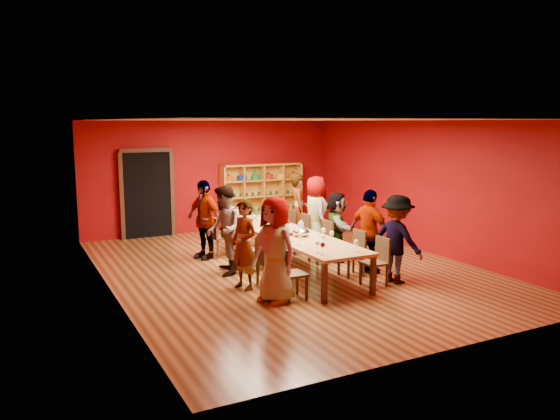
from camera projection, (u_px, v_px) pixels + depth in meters
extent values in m
cube|color=#532F16|center=(289.00, 269.00, 11.13)|extent=(7.10, 9.10, 0.02)
cube|color=#700508|center=(212.00, 176.00, 14.86)|extent=(7.10, 0.02, 3.00)
cube|color=#700508|center=(455.00, 238.00, 6.92)|extent=(7.10, 0.02, 3.00)
cube|color=#700508|center=(108.00, 208.00, 9.32)|extent=(0.02, 9.10, 3.00)
cube|color=#700508|center=(425.00, 187.00, 12.46)|extent=(0.02, 9.10, 3.00)
cube|color=silver|center=(289.00, 119.00, 10.65)|extent=(7.10, 9.10, 0.02)
cube|color=#B08049|center=(289.00, 234.00, 11.01)|extent=(1.10, 4.50, 0.06)
cube|color=#311E10|center=(324.00, 283.00, 8.94)|extent=(0.08, 0.08, 0.69)
cube|color=#311E10|center=(227.00, 235.00, 12.76)|extent=(0.08, 0.08, 0.69)
cube|color=#311E10|center=(373.00, 276.00, 9.38)|extent=(0.08, 0.08, 0.69)
cube|color=#311E10|center=(265.00, 231.00, 13.20)|extent=(0.08, 0.08, 0.69)
cube|color=black|center=(147.00, 195.00, 14.05)|extent=(1.20, 0.14, 2.20)
cube|color=#311E10|center=(146.00, 150.00, 13.81)|extent=(1.32, 0.06, 0.10)
cube|color=#311E10|center=(122.00, 197.00, 13.70)|extent=(0.10, 0.06, 2.20)
cube|color=#311E10|center=(172.00, 194.00, 14.28)|extent=(0.10, 0.06, 2.20)
cube|color=gold|center=(223.00, 198.00, 14.85)|extent=(0.04, 0.40, 1.80)
cube|color=gold|center=(299.00, 193.00, 15.90)|extent=(0.04, 0.40, 1.80)
cube|color=gold|center=(262.00, 165.00, 15.24)|extent=(2.40, 0.40, 0.04)
cube|color=gold|center=(262.00, 226.00, 15.52)|extent=(2.40, 0.40, 0.04)
cube|color=gold|center=(259.00, 195.00, 15.54)|extent=(2.40, 0.02, 1.80)
cube|color=gold|center=(262.00, 212.00, 15.45)|extent=(2.36, 0.38, 0.03)
cube|color=gold|center=(262.00, 196.00, 15.38)|extent=(2.36, 0.38, 0.03)
cube|color=gold|center=(262.00, 180.00, 15.30)|extent=(2.36, 0.38, 0.03)
cube|color=gold|center=(242.00, 197.00, 15.11)|extent=(0.03, 0.38, 1.76)
cube|color=gold|center=(262.00, 196.00, 15.38)|extent=(0.03, 0.38, 1.76)
cube|color=gold|center=(281.00, 195.00, 15.65)|extent=(0.03, 0.38, 1.76)
cylinder|color=#C94B0B|center=(229.00, 178.00, 14.84)|extent=(0.26, 0.26, 0.15)
sphere|color=black|center=(229.00, 175.00, 14.83)|extent=(0.05, 0.05, 0.05)
cylinder|color=navy|center=(242.00, 178.00, 15.02)|extent=(0.26, 0.26, 0.15)
sphere|color=black|center=(242.00, 174.00, 15.01)|extent=(0.05, 0.05, 0.05)
cylinder|color=#1C7036|center=(255.00, 178.00, 15.21)|extent=(0.26, 0.26, 0.08)
cone|color=#1C7036|center=(255.00, 173.00, 15.18)|extent=(0.24, 0.24, 0.22)
cylinder|color=#A81E13|center=(268.00, 176.00, 15.38)|extent=(0.26, 0.26, 0.15)
sphere|color=black|center=(268.00, 173.00, 15.36)|extent=(0.05, 0.05, 0.05)
cylinder|color=yellow|center=(281.00, 176.00, 15.56)|extent=(0.26, 0.26, 0.15)
sphere|color=black|center=(281.00, 172.00, 15.54)|extent=(0.05, 0.05, 0.05)
cylinder|color=#C94B0B|center=(293.00, 175.00, 15.74)|extent=(0.26, 0.26, 0.15)
sphere|color=black|center=(293.00, 172.00, 15.72)|extent=(0.05, 0.05, 0.05)
cylinder|color=#1B3221|center=(228.00, 212.00, 14.98)|extent=(0.07, 0.07, 0.10)
cylinder|color=#1B3221|center=(235.00, 211.00, 15.06)|extent=(0.07, 0.07, 0.10)
cylinder|color=#1B3221|center=(241.00, 211.00, 15.15)|extent=(0.07, 0.07, 0.10)
cylinder|color=#1B3221|center=(247.00, 210.00, 15.23)|extent=(0.07, 0.07, 0.10)
cylinder|color=#1B3221|center=(253.00, 210.00, 15.31)|extent=(0.07, 0.07, 0.10)
cylinder|color=#1B3221|center=(259.00, 210.00, 15.40)|extent=(0.07, 0.07, 0.10)
cylinder|color=#1B3221|center=(265.00, 209.00, 15.48)|extent=(0.07, 0.07, 0.10)
cylinder|color=#1B3221|center=(271.00, 209.00, 15.56)|extent=(0.07, 0.07, 0.10)
cylinder|color=#1B3221|center=(277.00, 208.00, 15.64)|extent=(0.07, 0.07, 0.10)
cylinder|color=#1B3221|center=(282.00, 208.00, 15.73)|extent=(0.07, 0.07, 0.10)
cylinder|color=#1B3221|center=(288.00, 207.00, 15.81)|extent=(0.07, 0.07, 0.10)
cylinder|color=#1B3221|center=(294.00, 207.00, 15.89)|extent=(0.07, 0.07, 0.10)
cylinder|color=#1B3221|center=(228.00, 196.00, 14.91)|extent=(0.07, 0.07, 0.10)
cylinder|color=#1B3221|center=(234.00, 195.00, 14.99)|extent=(0.07, 0.07, 0.10)
cylinder|color=#1B3221|center=(241.00, 195.00, 15.08)|extent=(0.07, 0.07, 0.10)
cylinder|color=#1B3221|center=(247.00, 195.00, 15.16)|extent=(0.07, 0.07, 0.10)
cylinder|color=#1B3221|center=(253.00, 194.00, 15.24)|extent=(0.07, 0.07, 0.10)
cylinder|color=#1B3221|center=(259.00, 194.00, 15.32)|extent=(0.07, 0.07, 0.10)
cylinder|color=#1B3221|center=(265.00, 193.00, 15.41)|extent=(0.07, 0.07, 0.10)
cylinder|color=#1B3221|center=(271.00, 193.00, 15.49)|extent=(0.07, 0.07, 0.10)
cylinder|color=#1B3221|center=(276.00, 193.00, 15.57)|extent=(0.07, 0.07, 0.10)
cylinder|color=#1B3221|center=(282.00, 192.00, 15.65)|extent=(0.07, 0.07, 0.10)
cylinder|color=#1B3221|center=(288.00, 192.00, 15.74)|extent=(0.07, 0.07, 0.10)
cylinder|color=#1B3221|center=(294.00, 191.00, 15.82)|extent=(0.07, 0.07, 0.10)
cube|color=#311E10|center=(293.00, 274.00, 9.18)|extent=(0.42, 0.42, 0.04)
cube|color=#311E10|center=(283.00, 261.00, 9.06)|extent=(0.04, 0.40, 0.44)
cube|color=#311E10|center=(289.00, 291.00, 8.99)|extent=(0.04, 0.04, 0.41)
cube|color=#311E10|center=(307.00, 288.00, 9.14)|extent=(0.04, 0.04, 0.41)
cube|color=#311E10|center=(279.00, 286.00, 9.29)|extent=(0.04, 0.04, 0.41)
cube|color=#311E10|center=(297.00, 283.00, 9.44)|extent=(0.04, 0.04, 0.41)
imported|color=#151C39|center=(275.00, 250.00, 8.96)|extent=(0.73, 0.97, 1.77)
cube|color=#311E10|center=(270.00, 262.00, 9.96)|extent=(0.42, 0.42, 0.04)
cube|color=#311E10|center=(260.00, 250.00, 9.84)|extent=(0.04, 0.40, 0.44)
cube|color=#311E10|center=(265.00, 277.00, 9.78)|extent=(0.04, 0.04, 0.41)
cube|color=#311E10|center=(282.00, 275.00, 9.93)|extent=(0.04, 0.04, 0.41)
cube|color=#311E10|center=(258.00, 273.00, 10.07)|extent=(0.04, 0.04, 0.41)
cube|color=#311E10|center=(274.00, 271.00, 10.23)|extent=(0.04, 0.04, 0.41)
imported|color=beige|center=(244.00, 245.00, 9.68)|extent=(0.59, 0.69, 1.61)
cube|color=#311E10|center=(247.00, 250.00, 10.88)|extent=(0.42, 0.42, 0.04)
cube|color=#311E10|center=(238.00, 239.00, 10.76)|extent=(0.04, 0.40, 0.44)
cube|color=#311E10|center=(243.00, 264.00, 10.69)|extent=(0.04, 0.04, 0.41)
cube|color=#311E10|center=(258.00, 262.00, 10.85)|extent=(0.04, 0.04, 0.41)
cube|color=#311E10|center=(236.00, 260.00, 10.99)|extent=(0.04, 0.04, 0.41)
cube|color=#311E10|center=(251.00, 258.00, 11.15)|extent=(0.04, 0.04, 0.41)
imported|color=#545459|center=(224.00, 230.00, 10.60)|extent=(0.70, 0.96, 1.76)
cube|color=#311E10|center=(222.00, 237.00, 12.10)|extent=(0.42, 0.42, 0.04)
cube|color=#311E10|center=(214.00, 227.00, 11.98)|extent=(0.04, 0.40, 0.44)
cube|color=#311E10|center=(218.00, 250.00, 11.91)|extent=(0.04, 0.04, 0.41)
cube|color=#311E10|center=(232.00, 248.00, 12.06)|extent=(0.04, 0.04, 0.41)
cube|color=#311E10|center=(212.00, 246.00, 12.21)|extent=(0.04, 0.04, 0.41)
cube|color=#311E10|center=(227.00, 245.00, 12.36)|extent=(0.04, 0.04, 0.41)
imported|color=silver|center=(204.00, 219.00, 11.85)|extent=(0.81, 1.11, 1.73)
cube|color=#311E10|center=(374.00, 263.00, 9.90)|extent=(0.42, 0.42, 0.04)
cube|color=#311E10|center=(383.00, 249.00, 9.95)|extent=(0.04, 0.40, 0.44)
cube|color=#311E10|center=(372.00, 278.00, 9.71)|extent=(0.04, 0.04, 0.41)
cube|color=#311E10|center=(387.00, 276.00, 9.86)|extent=(0.04, 0.04, 0.41)
cube|color=#311E10|center=(361.00, 274.00, 10.01)|extent=(0.04, 0.04, 0.41)
cube|color=#311E10|center=(376.00, 271.00, 10.16)|extent=(0.04, 0.04, 0.41)
imported|color=#577AB3|center=(397.00, 239.00, 10.07)|extent=(0.68, 1.14, 1.64)
cube|color=#311E10|center=(351.00, 254.00, 10.54)|extent=(0.42, 0.42, 0.04)
cube|color=#311E10|center=(360.00, 241.00, 10.59)|extent=(0.04, 0.40, 0.44)
cube|color=#311E10|center=(349.00, 269.00, 10.35)|extent=(0.04, 0.04, 0.41)
cube|color=#311E10|center=(363.00, 267.00, 10.50)|extent=(0.04, 0.04, 0.41)
cube|color=#311E10|center=(339.00, 265.00, 10.65)|extent=(0.04, 0.04, 0.41)
cube|color=#311E10|center=(353.00, 263.00, 10.80)|extent=(0.04, 0.04, 0.41)
imported|color=#131736|center=(369.00, 232.00, 10.67)|extent=(0.64, 1.05, 1.67)
cube|color=#311E10|center=(320.00, 243.00, 11.55)|extent=(0.42, 0.42, 0.04)
cube|color=#311E10|center=(328.00, 231.00, 11.60)|extent=(0.04, 0.40, 0.44)
cube|color=#311E10|center=(317.00, 256.00, 11.37)|extent=(0.04, 0.04, 0.41)
cube|color=#311E10|center=(331.00, 254.00, 11.52)|extent=(0.04, 0.04, 0.41)
cube|color=#311E10|center=(309.00, 252.00, 11.66)|extent=(0.04, 0.04, 0.41)
cube|color=#311E10|center=(323.00, 251.00, 11.82)|extent=(0.04, 0.04, 0.41)
imported|color=#141C38|center=(336.00, 226.00, 11.68)|extent=(0.90, 1.43, 1.49)
cube|color=#311E10|center=(298.00, 234.00, 12.41)|extent=(0.42, 0.42, 0.04)
cube|color=#311E10|center=(306.00, 223.00, 12.46)|extent=(0.04, 0.40, 0.44)
cube|color=#311E10|center=(295.00, 246.00, 12.22)|extent=(0.04, 0.04, 0.41)
cube|color=#311E10|center=(308.00, 245.00, 12.37)|extent=(0.04, 0.04, 0.41)
cube|color=#311E10|center=(288.00, 243.00, 12.52)|extent=(0.04, 0.04, 0.41)
cube|color=#311E10|center=(301.00, 242.00, 12.67)|extent=(0.04, 0.04, 0.41)
imported|color=#5E85C2|center=(316.00, 214.00, 12.54)|extent=(0.61, 0.92, 1.74)
cube|color=#311E10|center=(284.00, 229.00, 13.03)|extent=(0.42, 0.42, 0.04)
cube|color=#311E10|center=(291.00, 219.00, 13.07)|extent=(0.04, 0.40, 0.44)
cube|color=#311E10|center=(281.00, 240.00, 12.84)|extent=(0.04, 0.04, 0.41)
cube|color=#311E10|center=(294.00, 239.00, 12.99)|extent=(0.04, 0.04, 0.41)
cube|color=#311E10|center=(275.00, 238.00, 13.13)|extent=(0.04, 0.04, 0.41)
cube|color=#311E10|center=(287.00, 236.00, 13.29)|extent=(0.04, 0.04, 0.41)
imported|color=silver|center=(298.00, 210.00, 13.13)|extent=(0.66, 0.76, 1.75)
cylinder|color=silver|center=(291.00, 241.00, 10.20)|extent=(0.06, 0.06, 0.01)
cylinder|color=silver|center=(291.00, 238.00, 10.19)|extent=(0.01, 0.01, 0.10)
ellipsoid|color=#4A070F|center=(291.00, 234.00, 10.18)|extent=(0.07, 0.07, 0.08)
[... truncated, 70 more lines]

